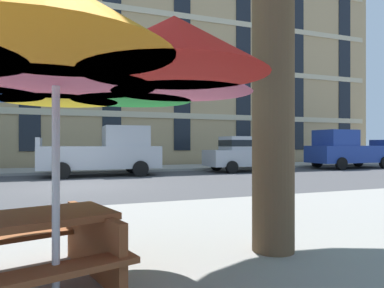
{
  "coord_description": "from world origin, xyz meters",
  "views": [
    {
      "loc": [
        -0.45,
        -11.86,
        1.39
      ],
      "look_at": [
        5.15,
        3.2,
        1.4
      ],
      "focal_mm": 32.25,
      "sensor_mm": 36.0,
      "label": 1
    }
  ],
  "objects": [
    {
      "name": "ground_plane",
      "position": [
        0.0,
        0.0,
        0.0
      ],
      "size": [
        120.0,
        120.0,
        0.0
      ],
      "primitive_type": "plane",
      "color": "#424244"
    },
    {
      "name": "sidewalk_far",
      "position": [
        0.0,
        6.8,
        0.06
      ],
      "size": [
        56.0,
        3.6,
        0.12
      ],
      "primitive_type": "cube",
      "color": "#9E998E",
      "rests_on": "ground"
    },
    {
      "name": "apartment_building",
      "position": [
        -0.0,
        14.99,
        8.0
      ],
      "size": [
        44.18,
        12.08,
        16.0
      ],
      "color": "tan",
      "rests_on": "ground"
    },
    {
      "name": "pickup_silver",
      "position": [
        1.28,
        3.7,
        1.03
      ],
      "size": [
        5.1,
        2.12,
        2.2
      ],
      "color": "#A8AAB2",
      "rests_on": "ground"
    },
    {
      "name": "sedan_silver",
      "position": [
        8.34,
        3.7,
        0.95
      ],
      "size": [
        4.4,
        1.98,
        1.78
      ],
      "color": "#A8AAB2",
      "rests_on": "ground"
    },
    {
      "name": "pickup_blue_midblock",
      "position": [
        14.93,
        3.7,
        1.03
      ],
      "size": [
        5.1,
        2.12,
        2.2
      ],
      "color": "navy",
      "rests_on": "ground"
    },
    {
      "name": "patio_umbrella",
      "position": [
        -0.51,
        -9.0,
        2.04
      ],
      "size": [
        3.29,
        3.29,
        2.31
      ],
      "color": "silver",
      "rests_on": "ground"
    },
    {
      "name": "picnic_table",
      "position": [
        -0.93,
        -8.57,
        0.49
      ],
      "size": [
        2.15,
        1.95,
        0.77
      ],
      "color": "brown",
      "rests_on": "ground"
    }
  ]
}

